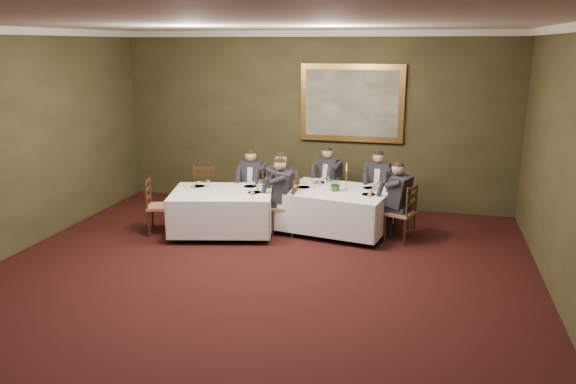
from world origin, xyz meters
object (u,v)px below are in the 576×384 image
at_px(diner_main_backleft, 329,189).
at_px(chair_sec_backright, 253,204).
at_px(diner_main_endleft, 278,197).
at_px(chair_main_endleft, 277,208).
at_px(diner_sec_backright, 253,192).
at_px(diner_sec_endright, 285,206).
at_px(chair_main_endright, 400,225).
at_px(chair_sec_backleft, 204,204).
at_px(chair_main_backright, 377,206).
at_px(painting, 352,103).
at_px(diner_main_endright, 400,212).
at_px(chair_main_backleft, 329,200).
at_px(diner_main_backright, 378,194).
at_px(chair_sec_endright, 285,218).
at_px(table_main, 336,207).
at_px(candlestick, 346,180).
at_px(table_second, 222,209).
at_px(chair_sec_endleft, 160,218).
at_px(centerpiece, 336,183).

height_order(diner_main_backleft, chair_sec_backright, diner_main_backleft).
bearing_deg(diner_main_endleft, chair_main_endleft, -90.00).
distance_m(diner_sec_backright, diner_sec_endright, 1.08).
bearing_deg(chair_main_endright, chair_sec_backleft, 105.31).
height_order(chair_main_backright, painting, painting).
bearing_deg(diner_main_backleft, diner_sec_backright, 45.18).
height_order(diner_main_endright, chair_sec_backleft, diner_main_endright).
bearing_deg(chair_main_backleft, diner_sec_backright, 45.50).
relative_size(diner_main_endleft, painting, 0.66).
distance_m(chair_main_endleft, diner_sec_backright, 0.60).
xyz_separation_m(diner_main_endright, diner_sec_endright, (-1.98, -0.13, 0.00)).
xyz_separation_m(diner_main_backright, chair_sec_endright, (-1.49, -1.16, -0.23)).
bearing_deg(table_main, candlestick, 8.72).
bearing_deg(table_second, chair_main_endleft, 45.66).
xyz_separation_m(chair_main_endright, chair_sec_endleft, (-4.13, -0.65, 0.00)).
relative_size(chair_main_endleft, chair_sec_backright, 1.00).
relative_size(chair_sec_backleft, painting, 0.49).
xyz_separation_m(chair_main_endleft, diner_sec_backright, (-0.53, 0.17, 0.23)).
xyz_separation_m(table_second, chair_sec_endright, (1.07, 0.26, -0.17)).
height_order(table_main, chair_sec_endleft, chair_sec_endleft).
bearing_deg(diner_sec_backright, diner_main_endright, 169.42).
relative_size(chair_main_backright, painting, 0.49).
bearing_deg(chair_main_endleft, painting, 162.76).
bearing_deg(chair_main_backleft, centerpiece, 126.84).
distance_m(chair_main_endleft, chair_sec_backright, 0.56).
distance_m(chair_sec_backleft, diner_sec_backright, 0.97).
bearing_deg(candlestick, chair_sec_backleft, 176.97).
height_order(table_second, chair_sec_endleft, chair_sec_endleft).
relative_size(diner_sec_endright, chair_sec_endleft, 1.35).
height_order(table_second, chair_main_backright, chair_main_backright).
relative_size(candlestick, painting, 0.25).
relative_size(diner_main_endleft, chair_sec_backleft, 1.35).
bearing_deg(chair_main_backleft, painting, -97.19).
height_order(table_main, candlestick, candlestick).
distance_m(diner_main_backright, chair_main_endleft, 1.90).
relative_size(diner_main_endleft, centerpiece, 4.78).
bearing_deg(diner_sec_backright, chair_main_backright, -167.66).
bearing_deg(diner_main_backleft, chair_main_endleft, 64.61).
bearing_deg(diner_sec_backright, diner_main_backright, -167.93).
xyz_separation_m(table_main, diner_sec_backright, (-1.67, 0.38, 0.06)).
distance_m(chair_sec_backright, centerpiece, 1.84).
bearing_deg(diner_main_endright, painting, 52.95).
bearing_deg(chair_main_backright, candlestick, 65.34).
xyz_separation_m(chair_main_backright, diner_main_endright, (0.48, -1.04, 0.23)).
height_order(table_main, diner_main_endleft, diner_main_endleft).
xyz_separation_m(chair_main_endleft, candlestick, (1.30, -0.18, 0.66)).
distance_m(chair_main_backleft, diner_sec_endright, 1.47).
distance_m(chair_main_backleft, diner_main_backright, 1.01).
relative_size(table_main, chair_sec_backright, 2.04).
relative_size(diner_main_endright, diner_sec_endright, 1.00).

